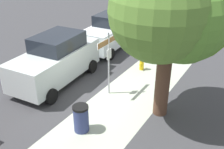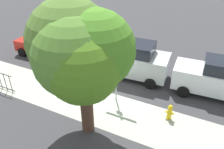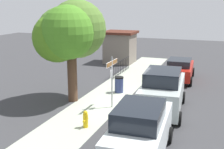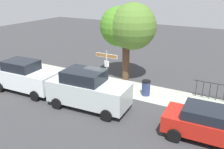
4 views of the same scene
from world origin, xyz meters
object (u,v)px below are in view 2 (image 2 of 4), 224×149
object	(u,v)px
street_sign	(116,68)
car_red	(45,45)
shade_tree	(80,52)
trash_bin	(69,84)
car_silver	(130,60)
fire_hydrant	(170,112)
car_white	(218,78)

from	to	relation	value
street_sign	car_red	bearing A→B (deg)	-20.59
shade_tree	trash_bin	world-z (taller)	shade_tree
car_red	street_sign	bearing A→B (deg)	157.07
car_silver	fire_hydrant	size ratio (longest dim) A/B	6.05
car_white	fire_hydrant	world-z (taller)	car_white
fire_hydrant	trash_bin	bearing A→B (deg)	3.18
car_silver	car_red	xyz separation A→B (m)	(6.51, 0.04, -0.28)
street_sign	car_white	size ratio (longest dim) A/B	0.60
street_sign	shade_tree	distance (m)	3.21
car_white	car_silver	world-z (taller)	car_silver
street_sign	car_red	distance (m)	7.37
trash_bin	car_silver	bearing A→B (deg)	-126.25
car_silver	fire_hydrant	world-z (taller)	car_silver
fire_hydrant	trash_bin	size ratio (longest dim) A/B	0.80
street_sign	car_white	world-z (taller)	street_sign
street_sign	car_red	size ratio (longest dim) A/B	0.64
car_white	car_silver	xyz separation A→B (m)	(4.87, 0.14, 0.06)
car_white	car_red	world-z (taller)	car_white
car_red	trash_bin	size ratio (longest dim) A/B	4.29
shade_tree	car_white	xyz separation A→B (m)	(-4.76, -5.33, -2.77)
car_silver	trash_bin	distance (m)	3.89
street_sign	trash_bin	size ratio (longest dim) A/B	2.76
car_red	fire_hydrant	distance (m)	10.02
car_silver	car_red	size ratio (longest dim) A/B	1.12
trash_bin	car_white	bearing A→B (deg)	-155.60
street_sign	trash_bin	xyz separation A→B (m)	(2.58, 0.50, -1.41)
car_white	car_red	bearing A→B (deg)	-2.18
car_red	fire_hydrant	world-z (taller)	car_red
street_sign	car_silver	xyz separation A→B (m)	(0.31, -2.60, -0.82)
fire_hydrant	car_red	bearing A→B (deg)	-16.00
street_sign	car_red	world-z (taller)	street_sign
fire_hydrant	car_white	bearing A→B (deg)	-120.75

